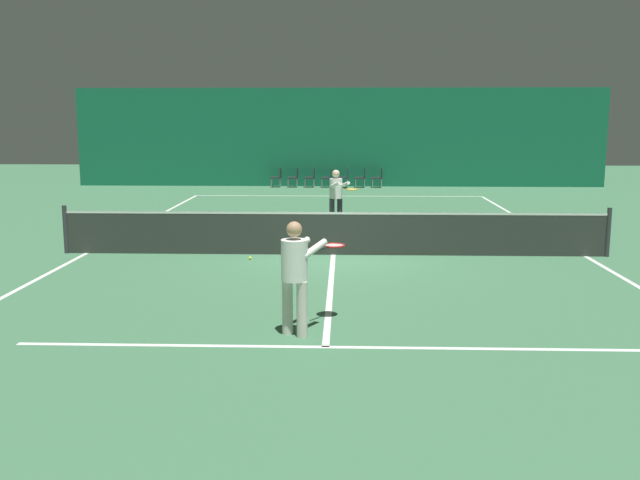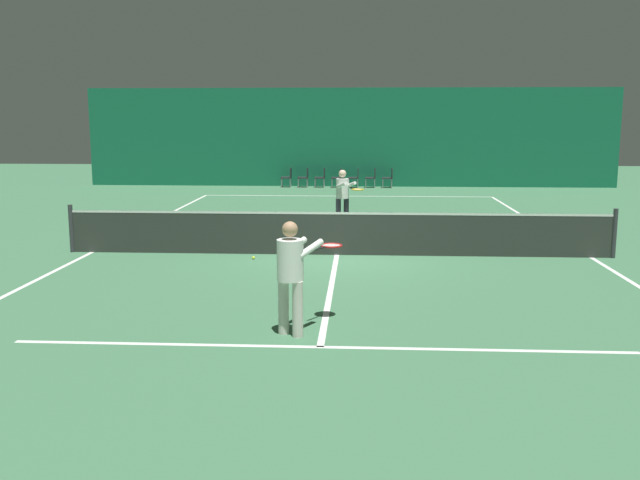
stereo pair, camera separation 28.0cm
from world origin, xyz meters
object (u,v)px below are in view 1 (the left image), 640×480
tennis_net (333,232)px  courtside_chair_0 (278,176)px  player_near (296,269)px  courtside_chair_1 (295,176)px  courtside_chair_2 (311,176)px  courtside_chair_6 (379,176)px  courtside_chair_3 (328,176)px  tennis_ball (250,258)px  courtside_chair_4 (345,176)px  courtside_chair_5 (362,176)px  player_far (337,193)px

tennis_net → courtside_chair_0: tennis_net is taller
player_near → courtside_chair_1: player_near is taller
courtside_chair_2 → courtside_chair_6: (2.91, 0.00, 0.00)m
courtside_chair_3 → courtside_chair_6: size_ratio=1.00×
courtside_chair_6 → tennis_ball: bearing=-12.3°
courtside_chair_4 → tennis_net: bearing=-1.0°
player_near → courtside_chair_1: (-1.51, 21.19, -0.45)m
courtside_chair_0 → courtside_chair_5: same height
courtside_chair_0 → courtside_chair_6: (4.36, 0.00, 0.00)m
courtside_chair_3 → courtside_chair_5: same height
player_far → courtside_chair_5: player_far is taller
courtside_chair_4 → courtside_chair_5: (0.73, 0.00, 0.00)m
courtside_chair_0 → tennis_ball: size_ratio=12.73×
player_far → courtside_chair_2: 11.07m
courtside_chair_0 → tennis_ball: 15.95m
courtside_chair_0 → courtside_chair_5: bearing=90.0°
player_far → courtside_chair_4: size_ratio=1.85×
courtside_chair_3 → tennis_ball: courtside_chair_3 is taller
courtside_chair_1 → courtside_chair_3: same height
tennis_net → courtside_chair_5: size_ratio=14.29×
player_far → courtside_chair_1: (-1.94, 10.99, -0.42)m
player_far → courtside_chair_6: size_ratio=1.85×
player_near → courtside_chair_2: (-0.78, 21.19, -0.45)m
courtside_chair_5 → player_far: bearing=-5.0°
player_far → courtside_chair_3: player_far is taller
player_near → tennis_ball: bearing=47.3°
courtside_chair_0 → tennis_ball: (0.89, -15.92, -0.45)m
tennis_net → courtside_chair_6: (1.72, 15.33, -0.03)m
courtside_chair_0 → tennis_net: bearing=9.8°
tennis_net → tennis_ball: (-1.76, -0.60, -0.48)m
player_near → courtside_chair_0: (-2.23, 21.19, -0.45)m
player_near → courtside_chair_2: size_ratio=1.90×
courtside_chair_2 → courtside_chair_3: bearing=90.0°
player_near → courtside_chair_3: player_near is taller
courtside_chair_0 → courtside_chair_2: (1.45, 0.00, 0.00)m
courtside_chair_2 → courtside_chair_5: 2.18m
courtside_chair_1 → courtside_chair_2: 0.73m
courtside_chair_4 → tennis_ball: bearing=-7.2°
courtside_chair_1 → courtside_chair_6: bearing=90.0°
courtside_chair_5 → courtside_chair_4: bearing=-90.0°
courtside_chair_3 → tennis_ball: bearing=-4.7°
courtside_chair_4 → courtside_chair_5: 0.73m
courtside_chair_3 → courtside_chair_5: bearing=90.0°
courtside_chair_2 → courtside_chair_3: same height
tennis_net → player_near: 5.89m
courtside_chair_0 → courtside_chair_1: size_ratio=1.00×
player_far → player_near: bearing=-29.1°
courtside_chair_0 → courtside_chair_2: same height
player_near → courtside_chair_5: player_near is taller
tennis_net → courtside_chair_2: 15.37m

